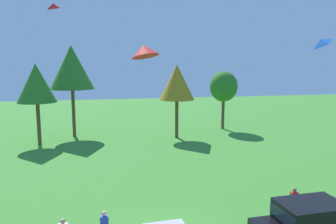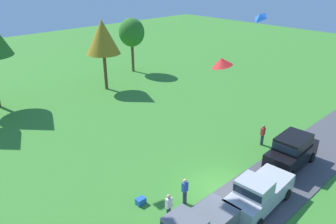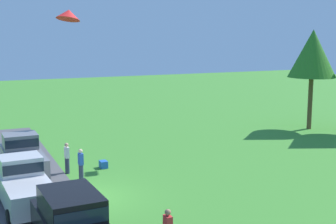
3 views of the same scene
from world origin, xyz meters
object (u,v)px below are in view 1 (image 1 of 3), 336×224
object	(u,v)px
person_watching_sky	(294,203)
kite_diamond_low_drifter	(53,6)
tree_center_back	(72,67)
tree_left_of_center	(36,83)
tree_far_right	(224,87)
kite_diamond_mid_center	(320,42)
kite_delta_high_right	(144,51)
tree_far_left	(177,83)

from	to	relation	value
person_watching_sky	kite_diamond_low_drifter	distance (m)	19.64
tree_center_back	tree_left_of_center	bearing A→B (deg)	-135.61
tree_far_right	kite_diamond_mid_center	world-z (taller)	kite_diamond_mid_center
kite_diamond_mid_center	kite_diamond_low_drifter	bearing A→B (deg)	156.20
tree_center_back	kite_diamond_mid_center	bearing A→B (deg)	-49.97
tree_center_back	kite_diamond_mid_center	size ratio (longest dim) A/B	9.52
tree_left_of_center	kite_delta_high_right	world-z (taller)	kite_delta_high_right
kite_diamond_low_drifter	tree_center_back	bearing A→B (deg)	89.42
kite_delta_high_right	tree_left_of_center	bearing A→B (deg)	110.35
person_watching_sky	tree_far_left	distance (m)	20.04
kite_diamond_low_drifter	kite_delta_high_right	distance (m)	13.32
kite_diamond_low_drifter	kite_delta_high_right	world-z (taller)	kite_diamond_low_drifter
tree_far_left	kite_diamond_low_drifter	world-z (taller)	kite_diamond_low_drifter
tree_far_left	kite_delta_high_right	size ratio (longest dim) A/B	7.16
tree_far_right	kite_diamond_mid_center	distance (m)	19.79
kite_diamond_mid_center	kite_diamond_low_drifter	world-z (taller)	kite_diamond_low_drifter
person_watching_sky	kite_delta_high_right	bearing A→B (deg)	-169.39
tree_far_right	kite_diamond_mid_center	size ratio (longest dim) A/B	6.77
tree_center_back	kite_delta_high_right	distance (m)	24.23
kite_diamond_mid_center	kite_delta_high_right	size ratio (longest dim) A/B	0.95
tree_center_back	kite_diamond_low_drifter	bearing A→B (deg)	-90.58
person_watching_sky	tree_far_right	size ratio (longest dim) A/B	0.25
tree_left_of_center	tree_far_right	distance (m)	20.77
person_watching_sky	kite_diamond_low_drifter	world-z (taller)	kite_diamond_low_drifter
kite_diamond_low_drifter	kite_delta_high_right	xyz separation A→B (m)	(4.72, -11.98, -3.44)
tree_far_left	kite_diamond_low_drifter	xyz separation A→B (m)	(-10.91, -8.81, 5.93)
tree_far_right	kite_diamond_low_drifter	world-z (taller)	kite_diamond_low_drifter
person_watching_sky	kite_diamond_low_drifter	size ratio (longest dim) A/B	1.91
person_watching_sky	kite_diamond_low_drifter	xyz separation A→B (m)	(-12.46, 10.53, 10.95)
kite_diamond_low_drifter	tree_far_left	bearing A→B (deg)	38.91
kite_delta_high_right	kite_diamond_mid_center	bearing A→B (deg)	23.82
tree_left_of_center	person_watching_sky	bearing A→B (deg)	-51.34
tree_center_back	kite_delta_high_right	xyz separation A→B (m)	(4.60, -23.77, 0.93)
tree_left_of_center	tree_far_left	xyz separation A→B (m)	(13.89, 0.04, -0.08)
kite_diamond_mid_center	kite_diamond_low_drifter	size ratio (longest dim) A/B	1.15
tree_left_of_center	kite_diamond_mid_center	xyz separation A→B (m)	(18.90, -15.79, 3.15)
person_watching_sky	tree_far_left	size ratio (longest dim) A/B	0.22
person_watching_sky	tree_far_right	world-z (taller)	tree_far_right
tree_center_back	kite_diamond_low_drifter	world-z (taller)	kite_diamond_low_drifter
person_watching_sky	tree_left_of_center	xyz separation A→B (m)	(-15.43, 19.29, 5.11)
person_watching_sky	tree_left_of_center	distance (m)	25.23
tree_far_left	kite_diamond_mid_center	xyz separation A→B (m)	(5.01, -15.83, 3.24)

